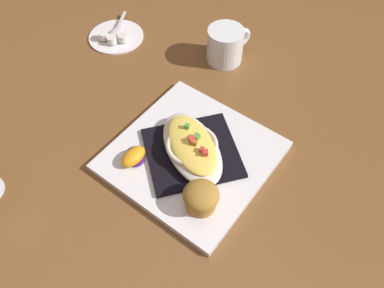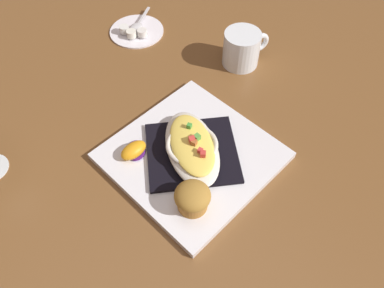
% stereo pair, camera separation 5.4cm
% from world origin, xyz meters
% --- Properties ---
extents(ground_plane, '(2.60, 2.60, 0.00)m').
position_xyz_m(ground_plane, '(0.00, 0.00, 0.00)').
color(ground_plane, brown).
extents(square_plate, '(0.34, 0.34, 0.01)m').
position_xyz_m(square_plate, '(0.00, 0.00, 0.01)').
color(square_plate, white).
rests_on(square_plate, ground_plane).
extents(folded_napkin, '(0.22, 0.21, 0.01)m').
position_xyz_m(folded_napkin, '(0.00, 0.00, 0.02)').
color(folded_napkin, black).
rests_on(folded_napkin, square_plate).
extents(gratin_dish, '(0.14, 0.20, 0.04)m').
position_xyz_m(gratin_dish, '(0.00, -0.00, 0.04)').
color(gratin_dish, silver).
rests_on(gratin_dish, folded_napkin).
extents(muffin, '(0.06, 0.06, 0.05)m').
position_xyz_m(muffin, '(-0.06, -0.09, 0.04)').
color(muffin, '#A86F2E').
rests_on(muffin, square_plate).
extents(orange_garnish, '(0.06, 0.06, 0.02)m').
position_xyz_m(orange_garnish, '(-0.09, 0.06, 0.02)').
color(orange_garnish, '#48186C').
rests_on(orange_garnish, square_plate).
extents(coffee_mug, '(0.11, 0.08, 0.08)m').
position_xyz_m(coffee_mug, '(0.24, 0.17, 0.04)').
color(coffee_mug, white).
rests_on(coffee_mug, ground_plane).
extents(creamer_saucer, '(0.13, 0.13, 0.01)m').
position_xyz_m(creamer_saucer, '(0.08, 0.40, 0.00)').
color(creamer_saucer, white).
rests_on(creamer_saucer, ground_plane).
extents(spoon, '(0.09, 0.09, 0.01)m').
position_xyz_m(spoon, '(0.09, 0.40, 0.01)').
color(spoon, silver).
rests_on(spoon, creamer_saucer).
extents(creamer_cup_0, '(0.02, 0.02, 0.02)m').
position_xyz_m(creamer_cup_0, '(0.06, 0.41, 0.02)').
color(creamer_cup_0, white).
rests_on(creamer_cup_0, creamer_saucer).
extents(creamer_cup_1, '(0.02, 0.02, 0.02)m').
position_xyz_m(creamer_cup_1, '(0.06, 0.38, 0.02)').
color(creamer_cup_1, white).
rests_on(creamer_cup_1, creamer_saucer).
extents(creamer_cup_2, '(0.02, 0.02, 0.02)m').
position_xyz_m(creamer_cup_2, '(0.09, 0.37, 0.02)').
color(creamer_cup_2, silver).
rests_on(creamer_cup_2, creamer_saucer).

